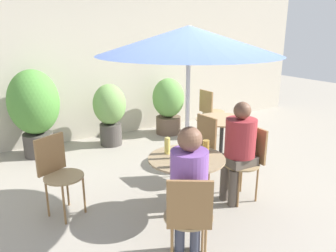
{
  "coord_description": "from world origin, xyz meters",
  "views": [
    {
      "loc": [
        -1.86,
        -2.71,
        2.03
      ],
      "look_at": [
        -0.05,
        0.41,
        0.95
      ],
      "focal_mm": 35.0,
      "sensor_mm": 36.0,
      "label": 1
    }
  ],
  "objects_px": {
    "beer_glass_1": "(206,147)",
    "bistro_chair_3": "(201,142)",
    "beer_glass_2": "(167,146)",
    "bistro_chair_4": "(57,168)",
    "cafe_table_near": "(186,171)",
    "potted_plant_2": "(168,104)",
    "beer_glass_0": "(184,157)",
    "umbrella": "(189,41)",
    "bistro_chair_2": "(210,108)",
    "potted_plant_1": "(110,110)",
    "seated_person_0": "(189,183)",
    "seated_person_1": "(239,144)",
    "potted_plant_0": "(34,107)",
    "bistro_chair_0": "(189,214)",
    "bistro_chair_1": "(248,156)",
    "cafe_table_far": "(222,129)"
  },
  "relations": [
    {
      "from": "beer_glass_0",
      "to": "umbrella",
      "type": "height_order",
      "value": "umbrella"
    },
    {
      "from": "cafe_table_near",
      "to": "cafe_table_far",
      "type": "relative_size",
      "value": 1.03
    },
    {
      "from": "beer_glass_0",
      "to": "beer_glass_2",
      "type": "bearing_deg",
      "value": 85.23
    },
    {
      "from": "bistro_chair_1",
      "to": "beer_glass_1",
      "type": "height_order",
      "value": "bistro_chair_1"
    },
    {
      "from": "beer_glass_1",
      "to": "beer_glass_2",
      "type": "distance_m",
      "value": 0.43
    },
    {
      "from": "bistro_chair_3",
      "to": "potted_plant_1",
      "type": "bearing_deg",
      "value": -169.96
    },
    {
      "from": "cafe_table_near",
      "to": "bistro_chair_3",
      "type": "relative_size",
      "value": 0.92
    },
    {
      "from": "beer_glass_0",
      "to": "beer_glass_1",
      "type": "bearing_deg",
      "value": 22.51
    },
    {
      "from": "bistro_chair_0",
      "to": "beer_glass_2",
      "type": "bearing_deg",
      "value": -77.78
    },
    {
      "from": "bistro_chair_3",
      "to": "beer_glass_2",
      "type": "distance_m",
      "value": 0.94
    },
    {
      "from": "bistro_chair_2",
      "to": "potted_plant_1",
      "type": "height_order",
      "value": "potted_plant_1"
    },
    {
      "from": "cafe_table_near",
      "to": "bistro_chair_0",
      "type": "bearing_deg",
      "value": -121.79
    },
    {
      "from": "bistro_chair_0",
      "to": "potted_plant_2",
      "type": "relative_size",
      "value": 0.82
    },
    {
      "from": "potted_plant_1",
      "to": "umbrella",
      "type": "relative_size",
      "value": 0.54
    },
    {
      "from": "seated_person_1",
      "to": "beer_glass_0",
      "type": "bearing_deg",
      "value": -77.78
    },
    {
      "from": "bistro_chair_3",
      "to": "umbrella",
      "type": "bearing_deg",
      "value": -50.48
    },
    {
      "from": "beer_glass_1",
      "to": "potted_plant_0",
      "type": "height_order",
      "value": "potted_plant_0"
    },
    {
      "from": "bistro_chair_2",
      "to": "potted_plant_2",
      "type": "distance_m",
      "value": 0.82
    },
    {
      "from": "cafe_table_near",
      "to": "potted_plant_2",
      "type": "xyz_separation_m",
      "value": [
        1.35,
        2.72,
        0.06
      ]
    },
    {
      "from": "bistro_chair_0",
      "to": "beer_glass_2",
      "type": "xyz_separation_m",
      "value": [
        0.34,
        0.95,
        0.24
      ]
    },
    {
      "from": "bistro_chair_4",
      "to": "potted_plant_1",
      "type": "relative_size",
      "value": 0.82
    },
    {
      "from": "beer_glass_1",
      "to": "potted_plant_2",
      "type": "height_order",
      "value": "potted_plant_2"
    },
    {
      "from": "potted_plant_2",
      "to": "beer_glass_1",
      "type": "bearing_deg",
      "value": -112.12
    },
    {
      "from": "potted_plant_0",
      "to": "umbrella",
      "type": "relative_size",
      "value": 0.69
    },
    {
      "from": "beer_glass_1",
      "to": "potted_plant_1",
      "type": "bearing_deg",
      "value": 92.68
    },
    {
      "from": "beer_glass_1",
      "to": "bistro_chair_0",
      "type": "bearing_deg",
      "value": -134.08
    },
    {
      "from": "seated_person_1",
      "to": "umbrella",
      "type": "xyz_separation_m",
      "value": [
        -0.72,
        0.02,
        1.18
      ]
    },
    {
      "from": "cafe_table_far",
      "to": "potted_plant_2",
      "type": "relative_size",
      "value": 0.73
    },
    {
      "from": "seated_person_1",
      "to": "beer_glass_0",
      "type": "relative_size",
      "value": 6.29
    },
    {
      "from": "cafe_table_far",
      "to": "potted_plant_2",
      "type": "bearing_deg",
      "value": 89.26
    },
    {
      "from": "cafe_table_far",
      "to": "bistro_chair_4",
      "type": "bearing_deg",
      "value": -174.16
    },
    {
      "from": "potted_plant_0",
      "to": "bistro_chair_3",
      "type": "bearing_deg",
      "value": -49.89
    },
    {
      "from": "beer_glass_0",
      "to": "potted_plant_2",
      "type": "xyz_separation_m",
      "value": [
        1.51,
        2.9,
        -0.19
      ]
    },
    {
      "from": "bistro_chair_1",
      "to": "seated_person_0",
      "type": "distance_m",
      "value": 1.39
    },
    {
      "from": "bistro_chair_3",
      "to": "umbrella",
      "type": "relative_size",
      "value": 0.44
    },
    {
      "from": "beer_glass_0",
      "to": "potted_plant_0",
      "type": "bearing_deg",
      "value": 107.94
    },
    {
      "from": "bistro_chair_3",
      "to": "seated_person_0",
      "type": "distance_m",
      "value": 1.66
    },
    {
      "from": "bistro_chair_1",
      "to": "bistro_chair_2",
      "type": "bearing_deg",
      "value": 155.41
    },
    {
      "from": "bistro_chair_4",
      "to": "beer_glass_1",
      "type": "relative_size",
      "value": 5.64
    },
    {
      "from": "potted_plant_0",
      "to": "potted_plant_1",
      "type": "relative_size",
      "value": 1.29
    },
    {
      "from": "cafe_table_far",
      "to": "bistro_chair_1",
      "type": "height_order",
      "value": "bistro_chair_1"
    },
    {
      "from": "beer_glass_1",
      "to": "bistro_chair_3",
      "type": "bearing_deg",
      "value": 58.04
    },
    {
      "from": "seated_person_1",
      "to": "bistro_chair_3",
      "type": "bearing_deg",
      "value": -173.7
    },
    {
      "from": "bistro_chair_2",
      "to": "bistro_chair_0",
      "type": "bearing_deg",
      "value": 138.11
    },
    {
      "from": "potted_plant_2",
      "to": "bistro_chair_2",
      "type": "bearing_deg",
      "value": -40.74
    },
    {
      "from": "bistro_chair_2",
      "to": "potted_plant_1",
      "type": "relative_size",
      "value": 0.82
    },
    {
      "from": "seated_person_1",
      "to": "bistro_chair_0",
      "type": "bearing_deg",
      "value": -56.82
    },
    {
      "from": "bistro_chair_3",
      "to": "bistro_chair_4",
      "type": "height_order",
      "value": "same"
    },
    {
      "from": "cafe_table_near",
      "to": "seated_person_0",
      "type": "relative_size",
      "value": 0.66
    },
    {
      "from": "bistro_chair_3",
      "to": "seated_person_0",
      "type": "relative_size",
      "value": 0.71
    }
  ]
}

